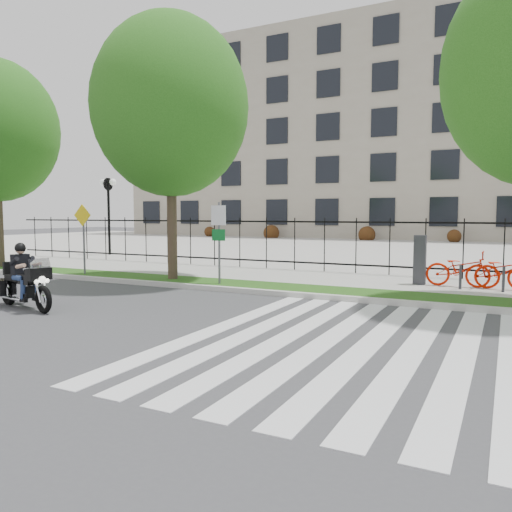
% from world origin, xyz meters
% --- Properties ---
extents(ground, '(120.00, 120.00, 0.00)m').
position_xyz_m(ground, '(0.00, 0.00, 0.00)').
color(ground, '#3E3E41').
rests_on(ground, ground).
extents(curb, '(60.00, 0.20, 0.15)m').
position_xyz_m(curb, '(0.00, 4.10, 0.07)').
color(curb, '#B5B3AA').
rests_on(curb, ground).
extents(grass_verge, '(60.00, 1.50, 0.15)m').
position_xyz_m(grass_verge, '(0.00, 4.95, 0.07)').
color(grass_verge, '#1A4912').
rests_on(grass_verge, ground).
extents(sidewalk, '(60.00, 3.50, 0.15)m').
position_xyz_m(sidewalk, '(0.00, 7.45, 0.07)').
color(sidewalk, '#9D9A92').
rests_on(sidewalk, ground).
extents(plaza, '(80.00, 34.00, 0.10)m').
position_xyz_m(plaza, '(0.00, 25.00, 0.05)').
color(plaza, '#9D9A92').
rests_on(plaza, ground).
extents(crosswalk_stripes, '(5.70, 8.00, 0.01)m').
position_xyz_m(crosswalk_stripes, '(4.83, 0.00, 0.01)').
color(crosswalk_stripes, silver).
rests_on(crosswalk_stripes, ground).
extents(iron_fence, '(30.00, 0.06, 2.00)m').
position_xyz_m(iron_fence, '(0.00, 9.20, 1.15)').
color(iron_fence, black).
rests_on(iron_fence, sidewalk).
extents(office_building, '(60.00, 21.90, 20.15)m').
position_xyz_m(office_building, '(0.00, 44.92, 9.97)').
color(office_building, gray).
rests_on(office_building, ground).
extents(lamp_post_left, '(1.06, 0.70, 4.25)m').
position_xyz_m(lamp_post_left, '(-12.00, 12.00, 3.21)').
color(lamp_post_left, black).
rests_on(lamp_post_left, ground).
extents(street_tree_1, '(5.07, 5.07, 8.54)m').
position_xyz_m(street_tree_1, '(-2.62, 4.95, 5.76)').
color(street_tree_1, '#3E2C21').
rests_on(street_tree_1, grass_verge).
extents(sign_pole_regulatory, '(0.50, 0.09, 2.50)m').
position_xyz_m(sign_pole_regulatory, '(-0.59, 4.58, 1.74)').
color(sign_pole_regulatory, '#59595B').
rests_on(sign_pole_regulatory, grass_verge).
extents(sign_pole_warning, '(0.78, 0.09, 2.49)m').
position_xyz_m(sign_pole_warning, '(-6.23, 4.58, 1.74)').
color(sign_pole_warning, '#59595B').
rests_on(sign_pole_warning, grass_verge).
extents(motorcycle_rider, '(2.45, 1.03, 1.92)m').
position_xyz_m(motorcycle_rider, '(-3.09, -0.37, 0.64)').
color(motorcycle_rider, black).
rests_on(motorcycle_rider, ground).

